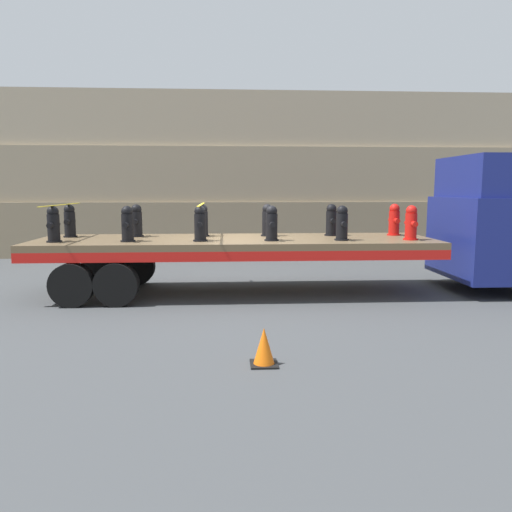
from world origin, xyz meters
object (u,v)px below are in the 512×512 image
at_px(traffic_cone, 264,347).
at_px(fire_hydrant_black_far_1, 137,221).
at_px(fire_hydrant_black_near_4, 342,224).
at_px(fire_hydrant_red_far_5, 394,220).
at_px(truck_cab, 498,224).
at_px(fire_hydrant_black_far_0, 70,221).
at_px(fire_hydrant_black_near_0, 53,225).
at_px(fire_hydrant_black_far_2, 203,221).
at_px(fire_hydrant_black_near_3, 272,224).
at_px(fire_hydrant_black_far_3, 267,221).
at_px(flatbed_trailer, 208,249).
at_px(fire_hydrant_black_near_2, 200,224).
at_px(fire_hydrant_black_near_1, 127,224).
at_px(fire_hydrant_black_far_4, 331,220).
at_px(fire_hydrant_red_near_5, 411,223).

bearing_deg(traffic_cone, fire_hydrant_black_far_1, 115.95).
relative_size(fire_hydrant_black_near_4, fire_hydrant_red_far_5, 1.00).
relative_size(truck_cab, fire_hydrant_black_far_0, 4.10).
distance_m(fire_hydrant_black_near_0, fire_hydrant_black_near_4, 6.03).
relative_size(fire_hydrant_black_far_2, fire_hydrant_black_near_3, 1.00).
relative_size(fire_hydrant_black_far_0, fire_hydrant_black_far_2, 1.00).
xyz_separation_m(fire_hydrant_black_near_0, fire_hydrant_black_far_0, (0.00, 1.09, 0.00)).
relative_size(truck_cab, fire_hydrant_black_far_3, 4.10).
bearing_deg(fire_hydrant_black_near_0, truck_cab, 3.18).
distance_m(truck_cab, fire_hydrant_red_far_5, 2.32).
bearing_deg(truck_cab, flatbed_trailer, 180.00).
relative_size(truck_cab, fire_hydrant_black_far_1, 4.10).
distance_m(fire_hydrant_black_far_1, fire_hydrant_black_near_3, 3.21).
height_order(fire_hydrant_black_far_1, fire_hydrant_black_near_2, same).
bearing_deg(fire_hydrant_red_far_5, traffic_cone, -123.77).
bearing_deg(fire_hydrant_black_near_2, fire_hydrant_black_near_3, 0.00).
relative_size(fire_hydrant_black_far_1, fire_hydrant_black_near_2, 1.00).
bearing_deg(fire_hydrant_black_near_1, flatbed_trailer, 18.26).
bearing_deg(fire_hydrant_black_near_2, traffic_cone, -75.97).
bearing_deg(fire_hydrant_black_near_3, fire_hydrant_red_far_5, 19.83).
distance_m(fire_hydrant_black_near_2, fire_hydrant_black_far_2, 1.09).
height_order(truck_cab, fire_hydrant_black_far_0, truck_cab).
bearing_deg(fire_hydrant_black_far_0, fire_hydrant_black_far_4, 0.00).
xyz_separation_m(fire_hydrant_black_near_4, fire_hydrant_black_far_4, (0.00, 1.09, 0.00)).
xyz_separation_m(fire_hydrant_black_near_1, fire_hydrant_black_near_3, (3.02, 0.00, 0.00)).
xyz_separation_m(fire_hydrant_black_near_0, fire_hydrant_black_near_1, (1.51, 0.00, 0.00)).
xyz_separation_m(fire_hydrant_black_far_4, fire_hydrant_red_near_5, (1.51, -1.09, 0.00)).
relative_size(fire_hydrant_black_far_1, fire_hydrant_black_far_3, 1.00).
relative_size(fire_hydrant_black_far_4, traffic_cone, 1.46).
bearing_deg(truck_cab, fire_hydrant_black_far_0, 176.82).
bearing_deg(fire_hydrant_black_near_0, fire_hydrant_red_far_5, 8.21).
relative_size(fire_hydrant_black_far_3, fire_hydrant_black_far_4, 1.00).
bearing_deg(fire_hydrant_black_far_3, fire_hydrant_black_far_4, 0.00).
bearing_deg(fire_hydrant_black_far_4, traffic_cone, -110.80).
height_order(flatbed_trailer, fire_hydrant_red_far_5, fire_hydrant_red_far_5).
distance_m(fire_hydrant_black_far_2, fire_hydrant_black_far_4, 3.02).
bearing_deg(flatbed_trailer, traffic_cone, -79.19).
bearing_deg(fire_hydrant_red_far_5, flatbed_trailer, -172.93).
height_order(fire_hydrant_black_near_1, traffic_cone, fire_hydrant_black_near_1).
bearing_deg(truck_cab, fire_hydrant_black_near_4, -171.77).
distance_m(fire_hydrant_black_near_1, fire_hydrant_red_near_5, 6.03).
height_order(fire_hydrant_black_far_1, fire_hydrant_black_near_4, same).
distance_m(fire_hydrant_black_far_1, fire_hydrant_red_near_5, 6.13).
bearing_deg(fire_hydrant_black_near_4, fire_hydrant_black_near_1, 180.00).
bearing_deg(fire_hydrant_black_far_4, fire_hydrant_black_near_4, -90.00).
xyz_separation_m(truck_cab, fire_hydrant_black_near_2, (-6.78, -0.54, 0.07)).
bearing_deg(fire_hydrant_black_far_4, truck_cab, -8.23).
xyz_separation_m(fire_hydrant_black_far_1, fire_hydrant_red_far_5, (6.03, 0.00, 0.00)).
distance_m(truck_cab, fire_hydrant_black_far_0, 9.81).
bearing_deg(fire_hydrant_red_near_5, fire_hydrant_black_far_0, 171.79).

